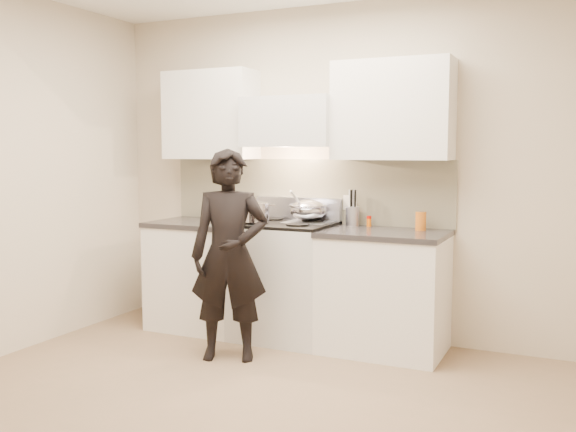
{
  "coord_description": "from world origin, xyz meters",
  "views": [
    {
      "loc": [
        1.88,
        -3.2,
        1.51
      ],
      "look_at": [
        -0.1,
        1.05,
        1.04
      ],
      "focal_mm": 40.0,
      "sensor_mm": 36.0,
      "label": 1
    }
  ],
  "objects": [
    {
      "name": "utensil_crock",
      "position": [
        0.2,
        1.65,
        1.01
      ],
      "size": [
        0.11,
        0.11,
        0.29
      ],
      "color": "#AAADC1",
      "rests_on": "counter_right"
    },
    {
      "name": "person",
      "position": [
        -0.44,
        0.78,
        0.77
      ],
      "size": [
        0.66,
        0.55,
        1.53
      ],
      "primitive_type": "imported",
      "rotation": [
        0.0,
        0.0,
        0.39
      ],
      "color": "black",
      "rests_on": "ground"
    },
    {
      "name": "wok",
      "position": [
        -0.14,
        1.54,
        1.04
      ],
      "size": [
        0.32,
        0.39,
        0.26
      ],
      "color": "#BAB9C9",
      "rests_on": "stove"
    },
    {
      "name": "counter_left",
      "position": [
        -1.08,
        1.43,
        0.46
      ],
      "size": [
        0.82,
        0.67,
        0.92
      ],
      "color": "white",
      "rests_on": "ground"
    },
    {
      "name": "ground_plane",
      "position": [
        0.0,
        0.0,
        0.0
      ],
      "size": [
        4.0,
        4.0,
        0.0
      ],
      "primitive_type": "plane",
      "color": "#85674E"
    },
    {
      "name": "counter_right",
      "position": [
        0.53,
        1.43,
        0.46
      ],
      "size": [
        0.92,
        0.67,
        0.92
      ],
      "color": "white",
      "rests_on": "ground"
    },
    {
      "name": "oil_glass",
      "position": [
        0.76,
        1.58,
        0.99
      ],
      "size": [
        0.08,
        0.08,
        0.14
      ],
      "color": "#C66117",
      "rests_on": "counter_right"
    },
    {
      "name": "room_shell",
      "position": [
        -0.06,
        0.37,
        1.6
      ],
      "size": [
        4.04,
        3.54,
        2.7
      ],
      "color": "beige",
      "rests_on": "ground"
    },
    {
      "name": "stock_pot",
      "position": [
        -0.49,
        1.29,
        1.03
      ],
      "size": [
        0.3,
        0.3,
        0.15
      ],
      "color": "#BAB9C9",
      "rests_on": "stove"
    },
    {
      "name": "stove",
      "position": [
        -0.3,
        1.42,
        0.47
      ],
      "size": [
        0.76,
        0.65,
        0.96
      ],
      "color": "silver",
      "rests_on": "ground"
    },
    {
      "name": "spice_jar",
      "position": [
        0.33,
        1.65,
        0.96
      ],
      "size": [
        0.04,
        0.04,
        0.08
      ],
      "color": "orange",
      "rests_on": "counter_right"
    }
  ]
}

